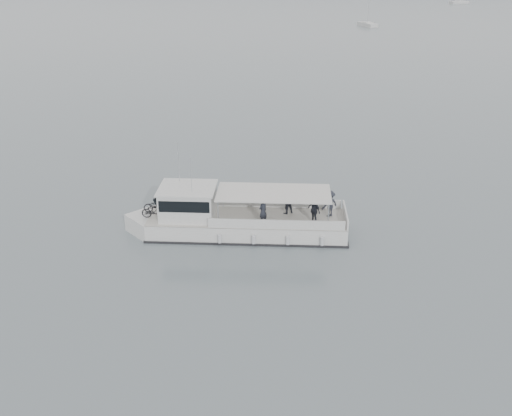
# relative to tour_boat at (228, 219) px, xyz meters

# --- Properties ---
(ground) EXTENTS (1400.00, 1400.00, 0.00)m
(ground) POSITION_rel_tour_boat_xyz_m (-2.74, 1.25, -0.85)
(ground) COLOR #576166
(ground) RESTS_ON ground
(tour_boat) EXTENTS (12.42, 4.91, 5.17)m
(tour_boat) POSITION_rel_tour_boat_xyz_m (0.00, 0.00, 0.00)
(tour_boat) COLOR silver
(tour_boat) RESTS_ON ground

